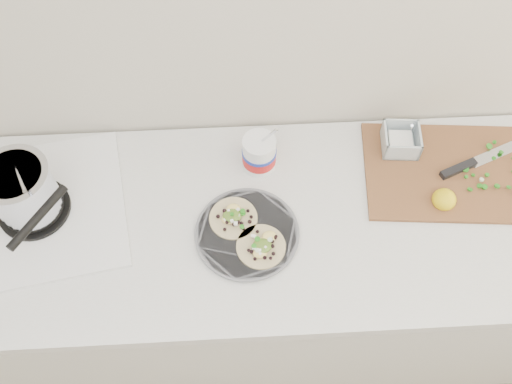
{
  "coord_description": "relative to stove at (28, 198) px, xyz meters",
  "views": [
    {
      "loc": [
        0.06,
        0.65,
        2.29
      ],
      "look_at": [
        0.11,
        1.46,
        0.96
      ],
      "focal_mm": 40.0,
      "sensor_mm": 36.0,
      "label": 1
    }
  ],
  "objects": [
    {
      "name": "counter",
      "position": [
        0.51,
        -0.04,
        -0.53
      ],
      "size": [
        2.44,
        0.66,
        0.9
      ],
      "color": "silver",
      "rests_on": "ground"
    },
    {
      "name": "stove",
      "position": [
        0.0,
        0.0,
        0.0
      ],
      "size": [
        0.55,
        0.53,
        0.24
      ],
      "rotation": [
        0.0,
        0.0,
        0.17
      ],
      "color": "silver",
      "rests_on": "counter"
    },
    {
      "name": "taco_plate",
      "position": [
        0.58,
        -0.1,
        -0.06
      ],
      "size": [
        0.29,
        0.29,
        0.04
      ],
      "rotation": [
        0.0,
        0.0,
        0.4
      ],
      "color": "slate",
      "rests_on": "counter"
    },
    {
      "name": "tub",
      "position": [
        0.63,
        0.13,
        -0.01
      ],
      "size": [
        0.1,
        0.1,
        0.22
      ],
      "rotation": [
        0.0,
        0.0,
        -0.41
      ],
      "color": "white",
      "rests_on": "counter"
    },
    {
      "name": "cutboard",
      "position": [
        1.17,
        0.08,
        -0.06
      ],
      "size": [
        0.51,
        0.38,
        0.08
      ],
      "rotation": [
        0.0,
        0.0,
        -0.08
      ],
      "color": "brown",
      "rests_on": "counter"
    }
  ]
}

